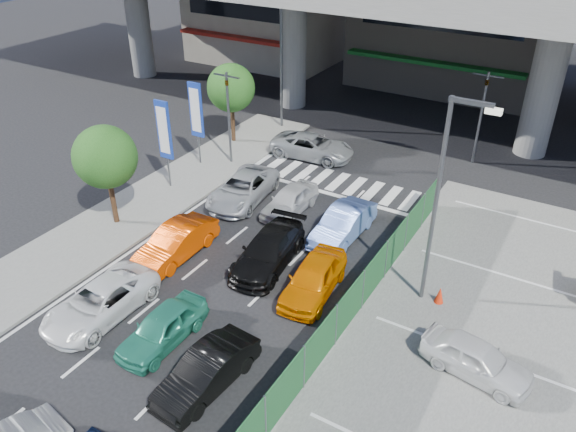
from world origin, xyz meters
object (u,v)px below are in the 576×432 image
Objects in this scene: street_lamp_right at (443,189)px; hatch_black_mid_right at (207,372)px; taxi_orange_left at (176,243)px; signboard_far at (196,112)px; kei_truck_front_right at (343,224)px; street_lamp_left at (284,54)px; tree_far at (231,88)px; taxi_teal_mid at (162,328)px; crossing_wagon_silver at (313,146)px; traffic_light_left at (228,96)px; signboard_near at (164,133)px; traffic_light_right at (485,95)px; sedan_white_mid_left at (100,302)px; taxi_orange_right at (314,278)px; sedan_white_front_mid at (290,200)px; wagon_silver_front_left at (243,189)px; sedan_black_mid at (268,251)px; parked_sedan_white at (476,359)px; traffic_cone at (440,295)px; tree_near at (105,157)px.

hatch_black_mid_right is (-4.51, -7.65, -4.13)m from street_lamp_right.
signboard_far is at bearing 121.68° from taxi_orange_left.
taxi_orange_left is 1.00× the size of kei_truck_front_right.
tree_far is at bearing -112.84° from street_lamp_left.
tree_far is 1.31× the size of taxi_teal_mid.
traffic_light_left is at bearing 125.62° from crossing_wagon_silver.
street_lamp_right is 14.61m from signboard_near.
taxi_orange_left is 7.29m from kei_truck_front_right.
traffic_light_right is 1.14× the size of sedan_white_mid_left.
taxi_orange_right reaches higher than sedan_white_front_mid.
kei_truck_front_right is at bearing -147.56° from crossing_wagon_silver.
crossing_wagon_silver reaches higher than wagon_silver_front_left.
street_lamp_left is 1.70× the size of signboard_near.
hatch_black_mid_right is at bearing -167.47° from crossing_wagon_silver.
street_lamp_left is at bearing 103.08° from taxi_orange_left.
signboard_far reaches higher than sedan_white_front_mid.
crossing_wagon_silver is (-8.15, -3.95, -3.28)m from traffic_light_right.
sedan_white_mid_left is (5.07, -15.43, -2.75)m from tree_far.
signboard_near is (-1.00, -4.01, -0.87)m from traffic_light_left.
parked_sedan_white is at bearing -18.33° from sedan_black_mid.
street_lamp_right is 4.40m from traffic_cone.
signboard_near is 8.73m from crossing_wagon_silver.
traffic_light_left is at bearing 116.61° from taxi_teal_mid.
street_lamp_left is 11.41m from sedan_white_front_mid.
crossing_wagon_silver is (3.55, 3.05, -3.28)m from traffic_light_left.
taxi_orange_left reaches higher than taxi_teal_mid.
sedan_white_front_mid is (2.21, 5.65, -0.06)m from taxi_orange_left.
sedan_white_mid_left is at bearing 174.60° from crossing_wagon_silver.
sedan_black_mid is 9.11m from parked_sedan_white.
taxi_orange_right is (6.12, 0.79, 0.00)m from taxi_orange_left.
parked_sedan_white is (16.07, -14.87, -4.10)m from street_lamp_left.
parked_sedan_white is (16.94, -4.87, -2.40)m from signboard_near.
signboard_far is at bearing 146.56° from wagon_silver_front_left.
tree_near is 1.01× the size of crossing_wagon_silver.
traffic_light_left is at bearing 133.99° from taxi_orange_right.
hatch_black_mid_right is at bearing -42.83° from taxi_orange_left.
hatch_black_mid_right is 8.55m from parked_sedan_white.
street_lamp_right is 1.68× the size of crossing_wagon_silver.
tree_near is 7.08m from sedan_white_mid_left.
traffic_light_right reaches higher than signboard_near.
taxi_orange_left is (-8.33, -15.62, -3.25)m from traffic_light_right.
taxi_orange_right reaches higher than crossing_wagon_silver.
traffic_cone is at bearing 33.97° from sedan_white_mid_left.
traffic_light_right reaches higher than taxi_teal_mid.
street_lamp_left is at bearing 123.36° from sedan_white_front_mid.
street_lamp_right is 17.27m from tree_far.
sedan_black_mid is at bearing 21.92° from taxi_orange_left.
wagon_silver_front_left is (-6.47, 4.64, -0.03)m from taxi_orange_right.
wagon_silver_front_left is at bearing -130.40° from traffic_light_right.
street_lamp_right reaches higher than tree_near.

